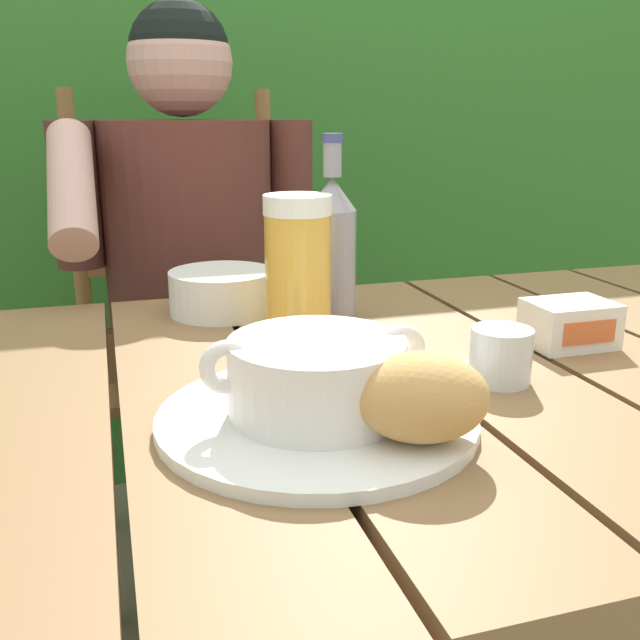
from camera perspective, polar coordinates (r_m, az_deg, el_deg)
The scene contains 13 objects.
dining_table at distance 0.82m, azimuth 2.03°, elevation -10.28°, with size 1.47×0.81×0.73m.
hedge_backdrop at distance 2.21m, azimuth -12.62°, elevation 15.02°, with size 4.06×0.82×2.54m.
chair_near_diner at distance 1.62m, azimuth -10.63°, elevation -2.08°, with size 0.46×0.40×1.06m.
person_eating at distance 1.38m, azimuth -10.22°, elevation 3.48°, with size 0.48×0.47×1.21m.
serving_plate at distance 0.67m, azimuth -0.26°, elevation -7.83°, with size 0.30×0.30×0.01m.
soup_bowl at distance 0.65m, azimuth -0.26°, elevation -4.38°, with size 0.21×0.16×0.08m.
bread_roll at distance 0.60m, azimuth 8.28°, elevation -6.11°, with size 0.13×0.12×0.08m.
beer_glass at distance 0.89m, azimuth -1.78°, elevation 4.20°, with size 0.08×0.08×0.18m.
beer_bottle at distance 0.98m, azimuth 0.96°, elevation 5.99°, with size 0.07×0.07×0.25m.
water_glass_small at distance 0.78m, azimuth 14.28°, elevation -2.76°, with size 0.07×0.07×0.06m.
butter_tub at distance 0.93m, azimuth 19.36°, elevation -0.28°, with size 0.10×0.08×0.06m.
table_knife at distance 0.79m, azimuth 7.77°, elevation -4.09°, with size 0.15×0.03×0.01m.
diner_bowl at distance 1.04m, azimuth -7.85°, elevation 2.26°, with size 0.15×0.15×0.06m.
Camera 1 is at (-0.24, -0.69, 1.01)m, focal length 39.93 mm.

